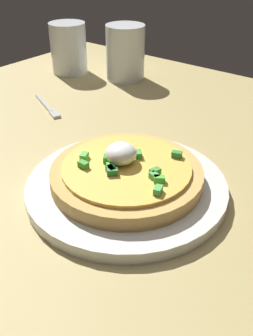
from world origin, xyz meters
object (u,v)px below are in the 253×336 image
object	(u,v)px
plate	(126,186)
cup_near	(125,54)
fork	(49,108)
pizza	(126,173)
cup_far	(69,50)

from	to	relation	value
plate	cup_near	world-z (taller)	cup_near
plate	fork	xyz separation A→B (cm)	(-27.63, 11.47, -0.53)
pizza	fork	xyz separation A→B (cm)	(-27.60, 11.47, -2.56)
pizza	cup_far	xyz separation A→B (cm)	(-39.61, 28.97, 2.36)
pizza	fork	distance (cm)	29.99
pizza	fork	world-z (taller)	pizza
pizza	cup_near	bearing A→B (deg)	128.60
pizza	cup_far	world-z (taller)	cup_far
cup_near	cup_far	xyz separation A→B (cm)	(-12.91, -4.47, -0.41)
plate	cup_far	world-z (taller)	cup_far
cup_near	plate	bearing A→B (deg)	-51.36
cup_far	fork	bearing A→B (deg)	-55.53
plate	pizza	size ratio (longest dim) A/B	1.33
plate	cup_far	xyz separation A→B (cm)	(-39.65, 28.97, 4.40)
cup_near	cup_far	size ratio (longest dim) A/B	1.04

